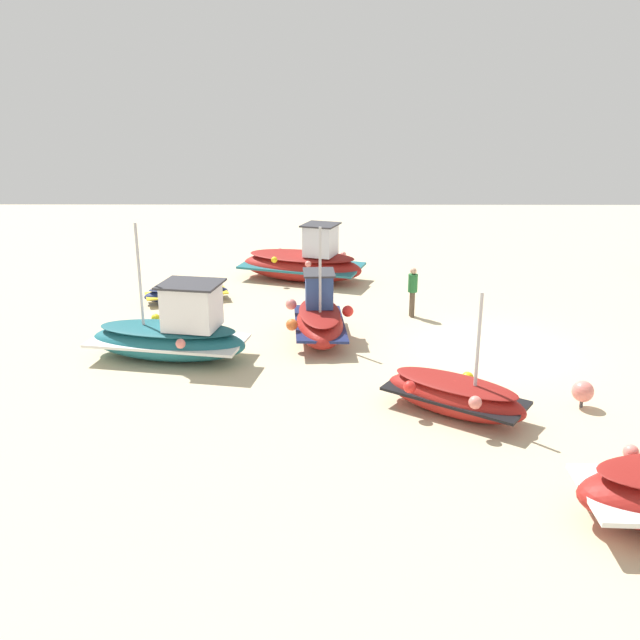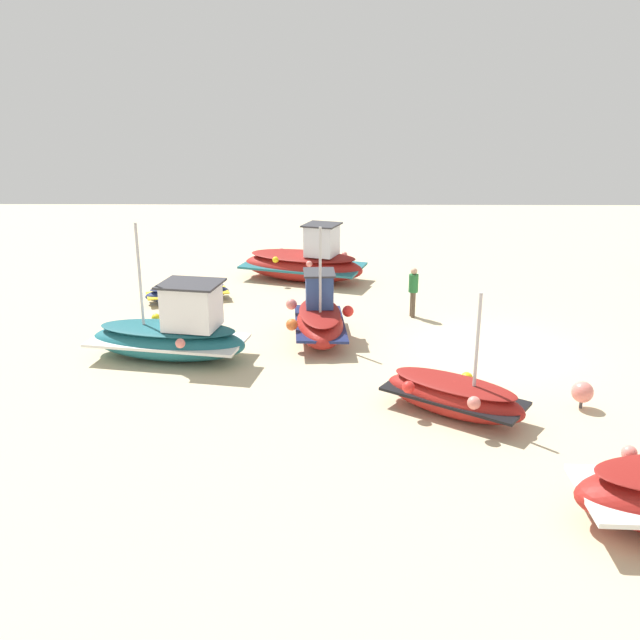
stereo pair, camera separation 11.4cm
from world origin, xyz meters
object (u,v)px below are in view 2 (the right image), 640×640
at_px(fishing_boat_0, 305,263).
at_px(fishing_boat_5, 320,318).
at_px(fishing_boat_1, 188,293).
at_px(fishing_boat_3, 173,333).
at_px(mooring_buoy_0, 582,392).
at_px(fishing_boat_2, 453,396).
at_px(person_walking, 413,289).

relative_size(fishing_boat_0, fishing_boat_5, 1.46).
bearing_deg(fishing_boat_5, fishing_boat_1, 47.02).
height_order(fishing_boat_1, fishing_boat_3, fishing_boat_3).
distance_m(fishing_boat_0, mooring_buoy_0, 13.88).
bearing_deg(fishing_boat_2, fishing_boat_5, -23.55).
xyz_separation_m(fishing_boat_2, mooring_buoy_0, (-0.37, 3.13, -0.06)).
distance_m(fishing_boat_3, mooring_buoy_0, 10.93).
bearing_deg(fishing_boat_5, fishing_boat_0, 2.16).
xyz_separation_m(fishing_boat_1, mooring_buoy_0, (8.91, 11.17, 0.10)).
height_order(person_walking, mooring_buoy_0, person_walking).
xyz_separation_m(fishing_boat_3, fishing_boat_5, (-1.69, 4.14, -0.08)).
relative_size(fishing_boat_0, person_walking, 3.22).
relative_size(fishing_boat_0, fishing_boat_1, 1.72).
relative_size(fishing_boat_1, fishing_boat_5, 0.85).
xyz_separation_m(fishing_boat_0, fishing_boat_3, (8.80, -3.45, 0.02)).
distance_m(fishing_boat_0, fishing_boat_2, 12.95).
distance_m(fishing_boat_3, person_walking, 8.25).
distance_m(fishing_boat_1, person_walking, 8.20).
bearing_deg(fishing_boat_1, fishing_boat_3, -101.34).
bearing_deg(fishing_boat_2, fishing_boat_3, 9.30).
bearing_deg(fishing_boat_1, person_walking, -31.16).
distance_m(fishing_boat_2, fishing_boat_5, 6.14).
xyz_separation_m(fishing_boat_3, mooring_buoy_0, (3.19, 10.45, -0.32)).
relative_size(fishing_boat_3, fishing_boat_5, 1.28).
bearing_deg(fishing_boat_2, mooring_buoy_0, -138.05).
relative_size(fishing_boat_0, mooring_buoy_0, 8.13).
relative_size(fishing_boat_2, mooring_buoy_0, 5.24).
distance_m(fishing_boat_2, person_walking, 7.51).
bearing_deg(fishing_boat_1, fishing_boat_5, -58.20).
height_order(fishing_boat_0, fishing_boat_2, fishing_boat_2).
bearing_deg(fishing_boat_5, mooring_buoy_0, -131.03).
height_order(fishing_boat_0, fishing_boat_3, fishing_boat_3).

